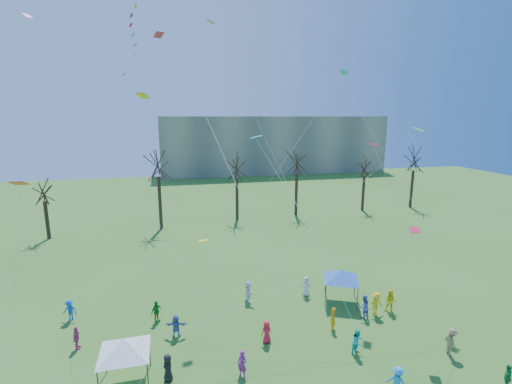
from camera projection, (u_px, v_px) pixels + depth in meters
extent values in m
cube|color=gray|center=(273.00, 144.00, 97.74)|extent=(60.00, 14.00, 15.00)
cylinder|color=black|center=(47.00, 220.00, 43.91)|extent=(0.44, 0.44, 4.78)
cylinder|color=black|center=(160.00, 203.00, 47.54)|extent=(0.44, 0.44, 7.17)
cylinder|color=black|center=(237.00, 199.00, 52.22)|extent=(0.44, 0.44, 6.20)
cylinder|color=black|center=(296.00, 194.00, 54.63)|extent=(0.44, 0.44, 6.52)
cylinder|color=black|center=(363.00, 193.00, 57.34)|extent=(0.44, 0.44, 5.70)
cylinder|color=black|center=(412.00, 189.00, 59.16)|extent=(0.44, 0.44, 6.25)
cylinder|color=white|center=(228.00, 166.00, 16.97)|extent=(0.02, 0.02, 26.19)
cylinder|color=#3F3F44|center=(148.00, 379.00, 19.19)|extent=(0.07, 0.07, 2.01)
cylinder|color=#3F3F44|center=(106.00, 357.00, 20.94)|extent=(0.07, 0.07, 2.01)
cylinder|color=#3F3F44|center=(150.00, 351.00, 21.55)|extent=(0.07, 0.07, 2.01)
pyramid|color=white|center=(124.00, 345.00, 19.77)|extent=(3.83, 3.83, 0.86)
cylinder|color=#3F3F44|center=(326.00, 296.00, 28.10)|extent=(0.09, 0.09, 1.96)
cylinder|color=#3F3F44|center=(357.00, 299.00, 27.66)|extent=(0.09, 0.09, 1.96)
cylinder|color=#3F3F44|center=(326.00, 283.00, 30.43)|extent=(0.09, 0.09, 1.96)
cylinder|color=#3F3F44|center=(355.00, 285.00, 29.99)|extent=(0.09, 0.09, 1.96)
pyramid|color=blue|center=(342.00, 275.00, 28.76)|extent=(3.43, 3.43, 0.84)
imported|color=#1B93DF|center=(397.00, 381.00, 19.25)|extent=(1.23, 1.23, 1.71)
imported|color=#1D8940|center=(508.00, 378.00, 19.62)|extent=(1.00, 0.81, 1.59)
imported|color=black|center=(168.00, 368.00, 20.36)|extent=(0.59, 0.84, 1.63)
imported|color=#972588|center=(242.00, 364.00, 20.63)|extent=(0.71, 0.72, 1.68)
imported|color=#0DBDB9|center=(358.00, 342.00, 22.67)|extent=(1.02, 0.94, 1.70)
imported|color=olive|center=(451.00, 342.00, 22.55)|extent=(0.86, 1.28, 1.83)
imported|color=#E44C8F|center=(76.00, 338.00, 23.17)|extent=(0.45, 0.94, 1.57)
imported|color=#5369B4|center=(176.00, 326.00, 24.47)|extent=(1.55, 0.75, 1.61)
imported|color=red|center=(267.00, 332.00, 23.81)|extent=(0.89, 0.71, 1.57)
imported|color=orange|center=(333.00, 319.00, 25.28)|extent=(0.60, 0.72, 1.67)
imported|color=yellow|center=(391.00, 301.00, 27.50)|extent=(1.13, 1.09, 1.83)
imported|color=#1656B5|center=(70.00, 310.00, 26.42)|extent=(1.18, 0.89, 1.62)
imported|color=#1F8F26|center=(156.00, 311.00, 26.23)|extent=(0.96, 0.97, 1.65)
imported|color=white|center=(248.00, 291.00, 29.13)|extent=(0.86, 1.73, 1.78)
imported|color=yellow|center=(376.00, 304.00, 27.10)|extent=(1.30, 0.91, 1.84)
imported|color=#5661BC|center=(364.00, 307.00, 26.79)|extent=(1.04, 0.93, 1.78)
imported|color=silver|center=(306.00, 286.00, 30.08)|extent=(0.94, 0.74, 1.70)
cube|color=#FF440D|center=(19.00, 183.00, 15.82)|extent=(0.60, 0.76, 0.28)
cylinder|color=white|center=(13.00, 315.00, 15.11)|extent=(0.01, 0.01, 10.93)
cube|color=#D3234D|center=(159.00, 35.00, 23.77)|extent=(0.76, 0.84, 0.28)
cylinder|color=white|center=(150.00, 194.00, 19.42)|extent=(0.01, 0.01, 22.63)
cube|color=yellow|center=(203.00, 241.00, 18.14)|extent=(0.74, 0.70, 0.18)
cylinder|color=white|center=(235.00, 319.00, 17.75)|extent=(0.01, 0.01, 8.08)
cube|color=#19BFAE|center=(256.00, 137.00, 24.88)|extent=(0.80, 0.62, 0.21)
cylinder|color=white|center=(318.00, 240.00, 22.02)|extent=(0.01, 0.01, 16.38)
cube|color=blue|center=(306.00, 17.00, 28.38)|extent=(0.95, 0.92, 0.30)
cylinder|color=white|center=(388.00, 161.00, 23.95)|extent=(0.01, 0.01, 26.90)
cube|color=#BB1739|center=(415.00, 230.00, 23.45)|extent=(0.87, 0.96, 0.21)
cylinder|color=white|center=(249.00, 302.00, 20.46)|extent=(0.01, 0.01, 23.76)
cube|color=#68DA33|center=(419.00, 129.00, 28.55)|extent=(0.89, 0.94, 0.30)
cylinder|color=white|center=(314.00, 225.00, 24.41)|extent=(0.01, 0.01, 24.49)
cube|color=#B634AD|center=(27.00, 16.00, 25.86)|extent=(0.79, 0.79, 0.41)
cylinder|color=white|center=(122.00, 167.00, 23.20)|extent=(0.01, 0.01, 27.60)
cube|color=orange|center=(211.00, 22.00, 30.69)|extent=(0.62, 0.52, 0.31)
cylinder|color=white|center=(273.00, 155.00, 26.63)|extent=(0.01, 0.01, 26.90)
cube|color=#FE2AB4|center=(374.00, 145.00, 21.04)|extent=(0.83, 0.77, 0.25)
cylinder|color=white|center=(414.00, 244.00, 21.76)|extent=(0.01, 0.01, 12.80)
cube|color=yellow|center=(143.00, 96.00, 18.63)|extent=(0.79, 0.86, 0.29)
cylinder|color=white|center=(106.00, 226.00, 20.85)|extent=(0.01, 0.01, 15.44)
cube|color=#19A8BC|center=(344.00, 73.00, 30.84)|extent=(0.85, 0.87, 0.32)
cylinder|color=white|center=(270.00, 181.00, 27.60)|extent=(0.01, 0.01, 23.77)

